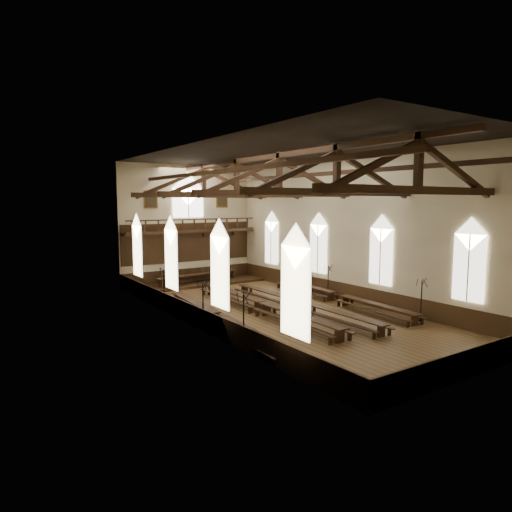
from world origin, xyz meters
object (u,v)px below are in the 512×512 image
(refectory_row_d, at_px, (338,296))
(refectory_row_a, at_px, (219,317))
(candelabrum_left_far, at_px, (164,295))
(candelabrum_left_near, at_px, (244,330))
(candelabrum_right_mid, at_px, (328,288))
(candelabrum_left_mid, at_px, (203,313))
(refectory_row_c, at_px, (300,303))
(dais, at_px, (198,283))
(candelabrum_right_far, at_px, (301,281))
(candelabrum_right_near, at_px, (421,308))
(refectory_row_b, at_px, (263,305))
(high_table, at_px, (198,275))

(refectory_row_d, bearing_deg, refectory_row_a, -176.25)
(refectory_row_d, xyz_separation_m, candelabrum_left_far, (-10.41, 5.42, 0.31))
(candelabrum_left_near, height_order, candelabrum_right_mid, candelabrum_left_near)
(candelabrum_right_mid, bearing_deg, candelabrum_left_mid, -170.24)
(refectory_row_c, relative_size, dais, 1.22)
(refectory_row_d, height_order, candelabrum_right_far, candelabrum_right_far)
(refectory_row_a, distance_m, refectory_row_d, 9.68)
(refectory_row_d, height_order, candelabrum_right_near, candelabrum_right_near)
(refectory_row_b, height_order, high_table, high_table)
(refectory_row_a, height_order, candelabrum_left_far, candelabrum_left_far)
(refectory_row_a, xyz_separation_m, candelabrum_right_far, (10.35, 5.49, 0.27))
(refectory_row_c, xyz_separation_m, high_table, (-1.12, 12.09, 0.30))
(refectory_row_c, bearing_deg, high_table, 95.29)
(candelabrum_right_far, bearing_deg, candelabrum_right_near, -90.00)
(refectory_row_b, distance_m, refectory_row_c, 2.45)
(candelabrum_left_mid, bearing_deg, refectory_row_a, -33.95)
(candelabrum_left_near, height_order, candelabrum_left_mid, candelabrum_left_near)
(refectory_row_b, relative_size, candelabrum_left_mid, 5.61)
(refectory_row_c, relative_size, high_table, 1.80)
(refectory_row_b, xyz_separation_m, high_table, (1.18, 11.25, 0.25))
(candelabrum_right_near, xyz_separation_m, candelabrum_right_far, (-0.00, 10.96, 0.03))
(candelabrum_right_near, relative_size, candelabrum_right_mid, 1.06)
(refectory_row_a, distance_m, candelabrum_left_mid, 0.94)
(refectory_row_a, relative_size, dais, 1.24)
(dais, relative_size, candelabrum_right_near, 4.52)
(candelabrum_right_mid, height_order, candelabrum_right_far, candelabrum_right_far)
(refectory_row_d, relative_size, candelabrum_left_near, 5.22)
(refectory_row_d, distance_m, candelabrum_right_far, 4.92)
(candelabrum_right_near, bearing_deg, dais, 107.12)
(dais, relative_size, candelabrum_left_far, 4.27)
(candelabrum_left_near, bearing_deg, candelabrum_right_mid, 28.90)
(refectory_row_c, bearing_deg, candelabrum_right_far, 50.15)
(dais, bearing_deg, high_table, 0.00)
(candelabrum_left_mid, bearing_deg, dais, 64.65)
(refectory_row_a, bearing_deg, candelabrum_left_near, -101.34)
(high_table, distance_m, candelabrum_left_near, 17.01)
(high_table, bearing_deg, refectory_row_a, -111.51)
(refectory_row_a, xyz_separation_m, candelabrum_left_far, (-0.75, 6.05, 0.29))
(candelabrum_left_near, bearing_deg, refectory_row_c, 30.56)
(refectory_row_c, distance_m, candelabrum_right_near, 7.21)
(high_table, xyz_separation_m, candelabrum_left_far, (-5.61, -6.29, -0.00))
(refectory_row_a, distance_m, dais, 13.28)
(dais, bearing_deg, refectory_row_b, -96.01)
(candelabrum_left_near, xyz_separation_m, candelabrum_right_far, (11.10, 9.21, -0.02))
(refectory_row_c, height_order, high_table, high_table)
(dais, xyz_separation_m, high_table, (0.00, 0.00, 0.71))
(dais, bearing_deg, candelabrum_left_near, -109.26)
(refectory_row_b, xyz_separation_m, dais, (1.18, 11.25, -0.46))
(refectory_row_a, height_order, candelabrum_right_mid, candelabrum_right_mid)
(refectory_row_c, relative_size, candelabrum_left_far, 5.22)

